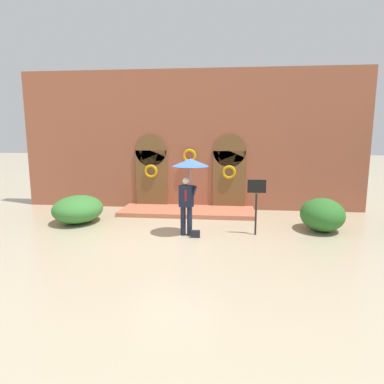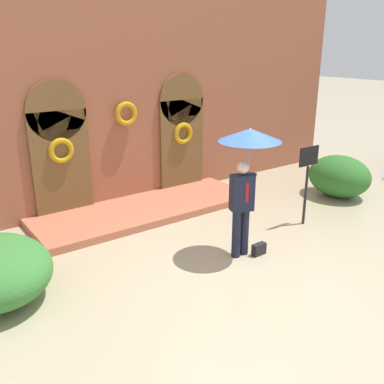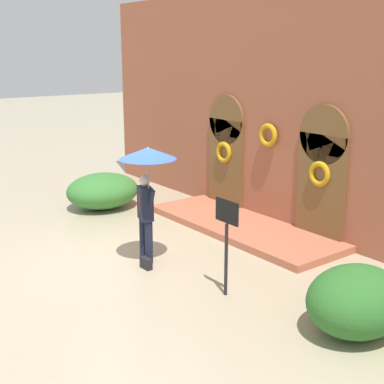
{
  "view_description": "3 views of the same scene",
  "coord_description": "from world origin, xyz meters",
  "px_view_note": "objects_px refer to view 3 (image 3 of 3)",
  "views": [
    {
      "loc": [
        1.6,
        -9.9,
        3.13
      ],
      "look_at": [
        0.38,
        1.33,
        1.15
      ],
      "focal_mm": 32.0,
      "sensor_mm": 36.0,
      "label": 1
    },
    {
      "loc": [
        -4.59,
        -5.09,
        3.72
      ],
      "look_at": [
        0.0,
        1.25,
        1.01
      ],
      "focal_mm": 40.0,
      "sensor_mm": 36.0,
      "label": 2
    },
    {
      "loc": [
        8.94,
        -5.17,
        4.13
      ],
      "look_at": [
        0.12,
        1.5,
        1.2
      ],
      "focal_mm": 50.0,
      "sensor_mm": 36.0,
      "label": 3
    }
  ],
  "objects_px": {
    "person_with_umbrella": "(147,170)",
    "sign_post": "(227,232)",
    "shrub_left": "(103,191)",
    "shrub_right": "(356,301)",
    "handbag": "(146,263)"
  },
  "relations": [
    {
      "from": "person_with_umbrella",
      "to": "sign_post",
      "type": "height_order",
      "value": "person_with_umbrella"
    },
    {
      "from": "person_with_umbrella",
      "to": "sign_post",
      "type": "distance_m",
      "value": 2.17
    },
    {
      "from": "person_with_umbrella",
      "to": "shrub_left",
      "type": "height_order",
      "value": "person_with_umbrella"
    },
    {
      "from": "sign_post",
      "to": "shrub_left",
      "type": "distance_m",
      "value": 6.2
    },
    {
      "from": "person_with_umbrella",
      "to": "shrub_right",
      "type": "bearing_deg",
      "value": 13.33
    },
    {
      "from": "handbag",
      "to": "sign_post",
      "type": "xyz_separation_m",
      "value": [
        1.82,
        0.49,
        1.05
      ]
    },
    {
      "from": "shrub_left",
      "to": "shrub_right",
      "type": "bearing_deg",
      "value": -0.98
    },
    {
      "from": "sign_post",
      "to": "person_with_umbrella",
      "type": "bearing_deg",
      "value": -171.86
    },
    {
      "from": "person_with_umbrella",
      "to": "sign_post",
      "type": "relative_size",
      "value": 1.37
    },
    {
      "from": "shrub_left",
      "to": "sign_post",
      "type": "bearing_deg",
      "value": -7.87
    },
    {
      "from": "shrub_left",
      "to": "shrub_right",
      "type": "height_order",
      "value": "shrub_right"
    },
    {
      "from": "person_with_umbrella",
      "to": "sign_post",
      "type": "xyz_separation_m",
      "value": [
        2.02,
        0.29,
        -0.75
      ]
    },
    {
      "from": "person_with_umbrella",
      "to": "handbag",
      "type": "relative_size",
      "value": 8.44
    },
    {
      "from": "person_with_umbrella",
      "to": "sign_post",
      "type": "bearing_deg",
      "value": 8.14
    },
    {
      "from": "shrub_left",
      "to": "shrub_right",
      "type": "relative_size",
      "value": 1.22
    }
  ]
}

